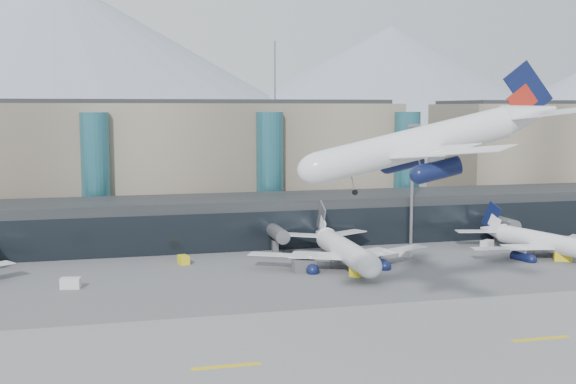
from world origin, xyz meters
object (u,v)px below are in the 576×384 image
object	(u,v)px
jet_parked_mid	(340,241)
veh_d	(487,245)
hero_jet	(439,132)
veh_a	(71,283)
veh_c	(304,266)
veh_e	(563,256)
veh_g	(406,253)
lightmast_mid	(412,177)
jet_parked_right	(533,235)
veh_h	(359,270)
veh_b	(183,260)

from	to	relation	value
jet_parked_mid	veh_d	distance (m)	35.28
hero_jet	jet_parked_mid	xyz separation A→B (m)	(1.41, 42.98, -21.56)
veh_a	veh_c	xyz separation A→B (m)	(39.55, 2.01, 0.23)
veh_c	veh_e	distance (m)	50.42
jet_parked_mid	veh_g	world-z (taller)	jet_parked_mid
hero_jet	veh_d	distance (m)	66.52
veh_c	veh_e	world-z (taller)	veh_c
veh_e	lightmast_mid	bearing A→B (deg)	157.85
jet_parked_right	veh_a	xyz separation A→B (m)	(-87.89, -6.08, -3.11)
veh_e	veh_g	bearing A→B (deg)	-176.72
jet_parked_right	veh_h	distance (m)	40.78
lightmast_mid	jet_parked_right	xyz separation A→B (m)	(19.18, -15.72, -10.43)
veh_b	veh_h	size ratio (longest dim) A/B	0.76
jet_parked_right	veh_d	xyz separation A→B (m)	(-5.88, 7.37, -3.10)
hero_jet	veh_c	world-z (taller)	hero_jet
hero_jet	veh_e	xyz separation A→B (m)	(43.66, 35.89, -25.08)
jet_parked_right	veh_e	xyz separation A→B (m)	(2.01, -6.90, -3.08)
veh_a	veh_g	bearing A→B (deg)	19.15
jet_parked_right	lightmast_mid	bearing A→B (deg)	35.41
jet_parked_mid	veh_h	distance (m)	9.87
veh_d	veh_g	xyz separation A→B (m)	(-19.58, -3.48, -0.20)
veh_a	veh_g	size ratio (longest dim) A/B	1.33
veh_d	hero_jet	bearing A→B (deg)	-160.42
jet_parked_right	veh_e	distance (m)	7.82
veh_c	veh_a	bearing A→B (deg)	179.24
veh_a	lightmast_mid	bearing A→B (deg)	27.68
veh_b	veh_c	bearing A→B (deg)	-131.63
hero_jet	jet_parked_right	world-z (taller)	hero_jet
veh_c	hero_jet	bearing A→B (deg)	-83.88
hero_jet	veh_c	xyz separation A→B (m)	(-6.68, 38.73, -24.89)
veh_b	veh_g	xyz separation A→B (m)	(42.85, -4.03, -0.12)
lightmast_mid	jet_parked_mid	world-z (taller)	lightmast_mid
hero_jet	veh_a	world-z (taller)	hero_jet
hero_jet	lightmast_mid	bearing A→B (deg)	74.83
lightmast_mid	hero_jet	xyz separation A→B (m)	(-22.47, -58.51, 11.56)
veh_b	veh_d	distance (m)	62.43
veh_g	veh_a	bearing A→B (deg)	-131.46
lightmast_mid	veh_g	size ratio (longest dim) A/B	11.03
veh_a	veh_h	world-z (taller)	veh_h
veh_b	veh_e	size ratio (longest dim) A/B	0.86
hero_jet	veh_g	size ratio (longest dim) A/B	15.16
veh_a	veh_e	xyz separation A→B (m)	(89.89, -0.82, 0.03)
lightmast_mid	veh_c	world-z (taller)	lightmast_mid
jet_parked_right	veh_a	world-z (taller)	jet_parked_right
jet_parked_mid	veh_b	size ratio (longest dim) A/B	13.22
jet_parked_mid	veh_c	size ratio (longest dim) A/B	9.19
hero_jet	jet_parked_mid	bearing A→B (deg)	93.96
lightmast_mid	jet_parked_mid	size ratio (longest dim) A/B	0.70
jet_parked_mid	veh_d	xyz separation A→B (m)	(34.36, 7.17, -3.54)
jet_parked_mid	veh_g	bearing A→B (deg)	-75.04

